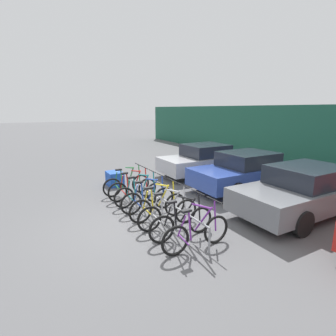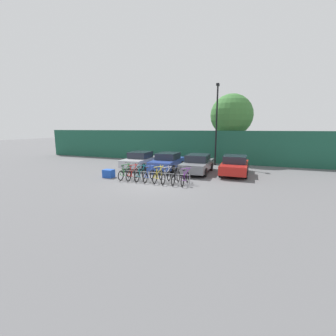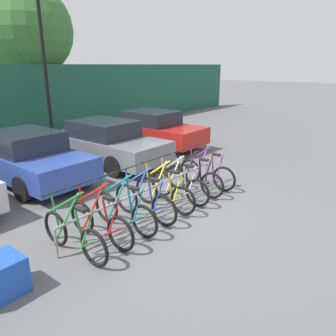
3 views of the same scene
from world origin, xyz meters
name	(u,v)px [view 3 (image 3 of 3)]	position (x,y,z in m)	size (l,w,h in m)	color
ground_plane	(183,215)	(0.00, 0.00, 0.00)	(120.00, 120.00, 0.00)	#59595B
bike_rack	(150,190)	(-0.31, 0.68, 0.50)	(4.75, 0.04, 0.57)	gray
bicycle_green	(74,235)	(-2.41, 0.53, 0.38)	(0.68, 1.71, 1.05)	black
bicycle_red	(100,223)	(-1.84, 0.53, 0.38)	(0.68, 1.71, 1.05)	black
bicycle_teal	(124,211)	(-1.23, 0.53, 0.38)	(0.68, 1.71, 1.05)	black
bicycle_blue	(144,202)	(-0.64, 0.53, 0.38)	(0.68, 1.71, 1.05)	black
bicycle_yellow	(164,193)	(0.01, 0.53, 0.38)	(0.68, 1.71, 1.05)	black
bicycle_silver	(179,186)	(0.57, 0.53, 0.38)	(0.68, 1.71, 1.05)	black
bicycle_black	(194,179)	(1.21, 0.53, 0.38)	(0.68, 1.71, 1.05)	black
bicycle_purple	(206,173)	(1.80, 0.53, 0.38)	(0.68, 1.71, 1.05)	black
car_blue	(27,157)	(-0.89, 4.63, 0.69)	(1.91, 4.13, 1.40)	#2D479E
car_grey	(106,142)	(1.67, 4.33, 0.69)	(1.91, 4.34, 1.40)	slate
car_red	(153,129)	(4.39, 4.62, 0.69)	(1.91, 4.12, 1.40)	red
lamp_post	(42,42)	(2.36, 8.50, 3.98)	(0.24, 0.44, 7.23)	black
tree_behind_hoarding	(27,31)	(3.39, 11.30, 4.61)	(4.15, 4.15, 6.72)	brown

